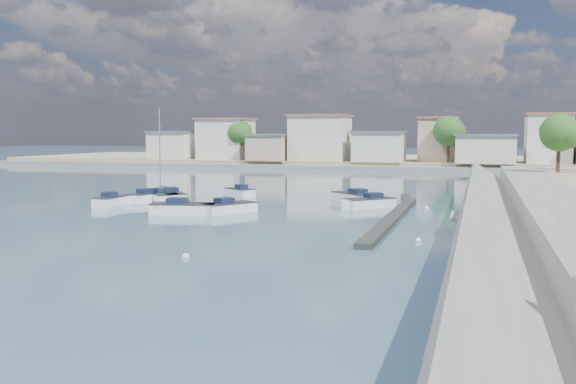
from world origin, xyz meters
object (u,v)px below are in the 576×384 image
object	(u,v)px
motorboat_d	(366,203)
motorboat_f	(238,193)
sailboat	(160,196)
motorboat_b	(231,208)
motorboat_a	(113,201)
motorboat_h	(187,209)
motorboat_g	(173,198)
motorboat_c	(353,197)
motorboat_e	(151,198)

from	to	relation	value
motorboat_d	motorboat_f	world-z (taller)	same
sailboat	motorboat_b	bearing A→B (deg)	-33.98
motorboat_a	motorboat_d	xyz separation A→B (m)	(21.88, 4.78, -0.00)
motorboat_a	motorboat_d	size ratio (longest dim) A/B	1.01
motorboat_h	motorboat_g	bearing A→B (deg)	123.47
motorboat_f	motorboat_a	bearing A→B (deg)	-125.56
motorboat_b	motorboat_c	world-z (taller)	same
motorboat_d	motorboat_a	bearing A→B (deg)	-167.67
motorboat_a	sailboat	xyz separation A→B (m)	(1.95, 4.97, 0.03)
motorboat_e	motorboat_d	bearing A→B (deg)	2.30
motorboat_f	motorboat_h	world-z (taller)	same
motorboat_c	motorboat_f	world-z (taller)	same
motorboat_a	motorboat_e	size ratio (longest dim) A/B	0.93
motorboat_d	motorboat_f	xyz separation A→B (m)	(-14.15, 6.03, 0.00)
motorboat_c	motorboat_h	bearing A→B (deg)	-130.57
motorboat_a	motorboat_e	distance (m)	4.26
motorboat_b	motorboat_g	size ratio (longest dim) A/B	0.97
motorboat_c	motorboat_h	distance (m)	16.90
motorboat_e	motorboat_f	bearing A→B (deg)	47.97
motorboat_a	motorboat_b	size ratio (longest dim) A/B	0.96
motorboat_b	motorboat_e	distance (m)	11.91
motorboat_h	motorboat_a	bearing A→B (deg)	159.35
motorboat_h	motorboat_e	bearing A→B (deg)	134.82
motorboat_c	motorboat_g	size ratio (longest dim) A/B	1.03
sailboat	motorboat_c	bearing A→B (deg)	14.35
motorboat_a	motorboat_c	size ratio (longest dim) A/B	0.91
motorboat_a	motorboat_h	xyz separation A→B (m)	(8.79, -3.31, -0.00)
motorboat_g	motorboat_e	bearing A→B (deg)	-163.11
motorboat_b	motorboat_g	distance (m)	10.55
motorboat_a	motorboat_g	world-z (taller)	same
motorboat_f	motorboat_h	distance (m)	14.16
motorboat_f	motorboat_g	world-z (taller)	same
motorboat_g	motorboat_h	bearing A→B (deg)	-56.53
motorboat_a	motorboat_c	bearing A→B (deg)	25.72
motorboat_d	motorboat_g	xyz separation A→B (m)	(-18.31, -0.20, 0.00)
motorboat_b	motorboat_d	size ratio (longest dim) A/B	1.05
motorboat_a	motorboat_c	xyz separation A→B (m)	(19.78, 9.53, 0.00)
motorboat_e	motorboat_f	xyz separation A→B (m)	(6.17, 6.85, -0.00)
motorboat_a	motorboat_h	distance (m)	9.39
motorboat_g	motorboat_h	size ratio (longest dim) A/B	0.83
motorboat_a	motorboat_g	size ratio (longest dim) A/B	0.94
motorboat_d	motorboat_g	size ratio (longest dim) A/B	0.93
motorboat_c	motorboat_f	xyz separation A→B (m)	(-12.05, 1.28, -0.00)
motorboat_d	sailboat	xyz separation A→B (m)	(-19.93, 0.19, 0.03)
motorboat_e	motorboat_h	distance (m)	10.26
motorboat_f	motorboat_h	xyz separation A→B (m)	(1.06, -14.12, 0.00)
motorboat_a	motorboat_h	bearing A→B (deg)	-20.65
motorboat_b	sailboat	xyz separation A→B (m)	(-10.03, 6.76, 0.03)
motorboat_h	motorboat_c	bearing A→B (deg)	49.43
motorboat_c	motorboat_e	xyz separation A→B (m)	(-18.22, -5.56, -0.00)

